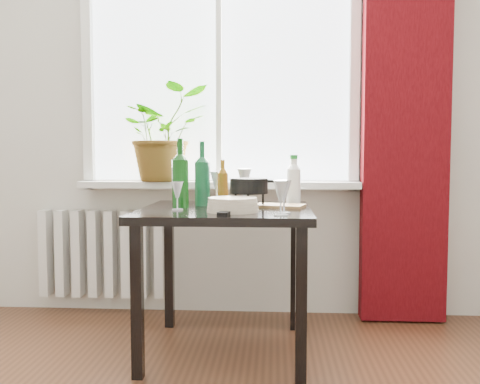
# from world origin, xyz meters

# --- Properties ---
(window) EXTENTS (1.72, 0.08, 1.62)m
(window) POSITION_xyz_m (0.00, 2.22, 1.60)
(window) COLOR white
(window) RESTS_ON ground
(windowsill) EXTENTS (1.72, 0.20, 0.04)m
(windowsill) POSITION_xyz_m (0.00, 2.15, 0.82)
(windowsill) COLOR silver
(windowsill) RESTS_ON ground
(curtain) EXTENTS (0.50, 0.12, 2.56)m
(curtain) POSITION_xyz_m (1.12, 2.12, 1.30)
(curtain) COLOR #3A0509
(curtain) RESTS_ON ground
(radiator) EXTENTS (0.80, 0.10, 0.55)m
(radiator) POSITION_xyz_m (-0.75, 2.18, 0.38)
(radiator) COLOR silver
(radiator) RESTS_ON ground
(table) EXTENTS (0.85, 0.85, 0.74)m
(table) POSITION_xyz_m (0.10, 1.55, 0.65)
(table) COLOR black
(table) RESTS_ON ground
(potted_plant) EXTENTS (0.69, 0.67, 0.59)m
(potted_plant) POSITION_xyz_m (-0.34, 2.15, 1.14)
(potted_plant) COLOR #217A20
(potted_plant) RESTS_ON windowsill
(wine_bottle_left) EXTENTS (0.10, 0.10, 0.36)m
(wine_bottle_left) POSITION_xyz_m (-0.13, 1.55, 0.92)
(wine_bottle_left) COLOR #0C410E
(wine_bottle_left) RESTS_ON table
(wine_bottle_right) EXTENTS (0.08, 0.08, 0.34)m
(wine_bottle_right) POSITION_xyz_m (-0.04, 1.67, 0.91)
(wine_bottle_right) COLOR #0D4726
(wine_bottle_right) RESTS_ON table
(bottle_amber) EXTENTS (0.07, 0.07, 0.24)m
(bottle_amber) POSITION_xyz_m (0.06, 1.83, 0.86)
(bottle_amber) COLOR brown
(bottle_amber) RESTS_ON table
(cleaning_bottle) EXTENTS (0.09, 0.09, 0.27)m
(cleaning_bottle) POSITION_xyz_m (0.45, 1.81, 0.87)
(cleaning_bottle) COLOR white
(cleaning_bottle) RESTS_ON table
(wineglass_front_right) EXTENTS (0.09, 0.09, 0.16)m
(wineglass_front_right) POSITION_xyz_m (0.37, 1.22, 0.82)
(wineglass_front_right) COLOR silver
(wineglass_front_right) RESTS_ON table
(wineglass_far_right) EXTENTS (0.08, 0.08, 0.16)m
(wineglass_far_right) POSITION_xyz_m (0.39, 1.31, 0.82)
(wineglass_far_right) COLOR silver
(wineglass_far_right) RESTS_ON table
(wineglass_back_center) EXTENTS (0.10, 0.10, 0.20)m
(wineglass_back_center) POSITION_xyz_m (0.18, 1.86, 0.84)
(wineglass_back_center) COLOR silver
(wineglass_back_center) RESTS_ON table
(wineglass_back_left) EXTENTS (0.09, 0.09, 0.18)m
(wineglass_back_left) POSITION_xyz_m (0.02, 1.89, 0.83)
(wineglass_back_left) COLOR silver
(wineglass_back_left) RESTS_ON table
(wineglass_front_left) EXTENTS (0.07, 0.07, 0.14)m
(wineglass_front_left) POSITION_xyz_m (-0.13, 1.43, 0.81)
(wineglass_front_left) COLOR silver
(wineglass_front_left) RESTS_ON table
(plate_stack) EXTENTS (0.31, 0.31, 0.07)m
(plate_stack) POSITION_xyz_m (0.15, 1.37, 0.77)
(plate_stack) COLOR beige
(plate_stack) RESTS_ON table
(fondue_pot) EXTENTS (0.28, 0.27, 0.15)m
(fondue_pot) POSITION_xyz_m (0.22, 1.58, 0.82)
(fondue_pot) COLOR black
(fondue_pot) RESTS_ON table
(tv_remote) EXTENTS (0.07, 0.17, 0.02)m
(tv_remote) POSITION_xyz_m (0.13, 1.26, 0.75)
(tv_remote) COLOR black
(tv_remote) RESTS_ON table
(cutting_board) EXTENTS (0.29, 0.22, 0.01)m
(cutting_board) POSITION_xyz_m (0.37, 1.62, 0.75)
(cutting_board) COLOR #9B7646
(cutting_board) RESTS_ON table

